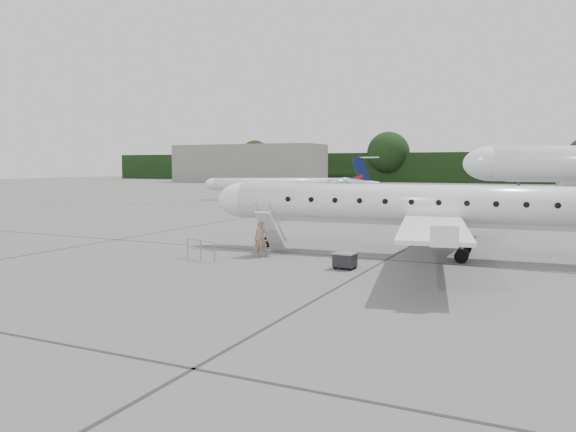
% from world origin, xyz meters
% --- Properties ---
extents(ground, '(320.00, 320.00, 0.00)m').
position_xyz_m(ground, '(0.00, 0.00, 0.00)').
color(ground, slate).
rests_on(ground, ground).
extents(treeline, '(260.00, 4.00, 8.00)m').
position_xyz_m(treeline, '(0.00, 130.00, 4.00)').
color(treeline, black).
rests_on(treeline, ground).
extents(terminal_building, '(40.00, 14.00, 10.00)m').
position_xyz_m(terminal_building, '(-70.00, 110.00, 5.00)').
color(terminal_building, slate).
rests_on(terminal_building, ground).
extents(main_regional_jet, '(30.69, 23.16, 7.49)m').
position_xyz_m(main_regional_jet, '(-0.88, 7.89, 3.74)').
color(main_regional_jet, silver).
rests_on(main_regional_jet, ground).
extents(airstair, '(1.02, 2.35, 2.35)m').
position_xyz_m(airstair, '(-9.48, 5.00, 1.17)').
color(airstair, silver).
rests_on(airstair, ground).
extents(passenger, '(0.82, 0.71, 1.89)m').
position_xyz_m(passenger, '(-9.38, 3.70, 0.94)').
color(passenger, '#89614B').
rests_on(passenger, ground).
extents(safety_railing, '(2.11, 0.76, 1.00)m').
position_xyz_m(safety_railing, '(-11.73, 1.67, 0.50)').
color(safety_railing, gray).
rests_on(safety_railing, ground).
extents(baggage_cart, '(0.99, 0.82, 0.82)m').
position_xyz_m(baggage_cart, '(-4.34, 2.48, 0.41)').
color(baggage_cart, black).
rests_on(baggage_cart, ground).
extents(bg_regional_left, '(27.37, 24.54, 5.90)m').
position_xyz_m(bg_regional_left, '(-29.69, 46.87, 2.95)').
color(bg_regional_left, silver).
rests_on(bg_regional_left, ground).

